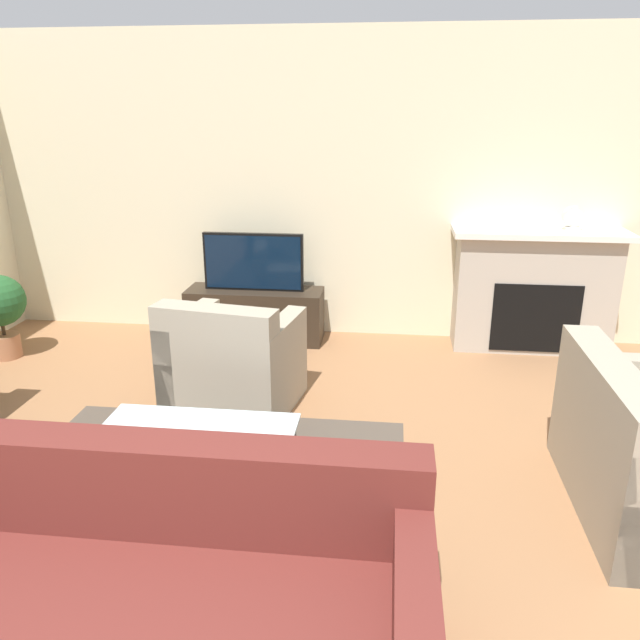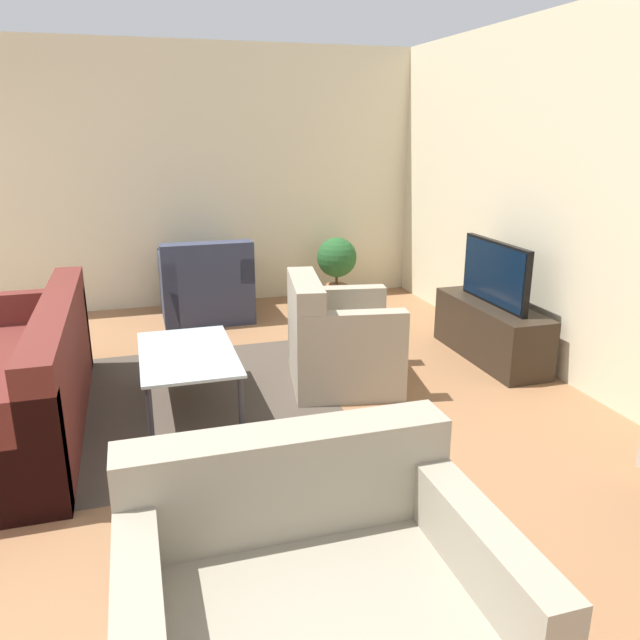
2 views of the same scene
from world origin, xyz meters
name	(u,v)px [view 2 (image 2 of 2)]	position (x,y,z in m)	size (l,w,h in m)	color
wall_back	(577,202)	(0.00, 4.98, 1.35)	(8.87, 0.06, 2.70)	beige
wall_left	(188,179)	(-2.96, 2.48, 1.35)	(0.06, 7.95, 2.70)	beige
area_rug	(202,402)	(-0.28, 2.25, 0.00)	(2.27, 1.84, 0.00)	#4C4238
tv_stand	(490,331)	(-0.49, 4.67, 0.24)	(1.23, 0.40, 0.47)	#2D2319
tv	(495,273)	(-0.49, 4.67, 0.73)	(0.90, 0.06, 0.52)	black
couch_sectional	(13,389)	(-0.20, 1.07, 0.29)	(2.23, 0.91, 0.82)	#5B231E
couch_loveseat	(313,620)	(2.21, 2.35, 0.29)	(1.00, 1.23, 0.82)	#9E937F
armchair_by_window	(206,289)	(-2.34, 2.53, 0.30)	(0.81, 0.88, 0.82)	#33384C
armchair_accent	(338,345)	(-0.35, 3.28, 0.30)	(0.95, 0.90, 0.82)	#9E937F
coffee_table	(187,357)	(-0.28, 2.16, 0.36)	(1.07, 0.64, 0.39)	#333338
potted_plant	(337,262)	(-2.52, 3.98, 0.46)	(0.43, 0.43, 0.72)	#AD704C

